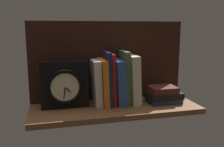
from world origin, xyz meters
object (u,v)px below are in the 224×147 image
(book_red_requiem, at_px, (112,79))
(book_white_catcher, at_px, (97,83))
(book_green_romantic, at_px, (125,77))
(book_navy_bierce, at_px, (108,78))
(book_orange_pandolfini, at_px, (103,82))
(framed_clock, at_px, (65,85))
(book_blue_modern, at_px, (118,82))
(book_stack_side, at_px, (164,95))
(book_cream_twain, at_px, (132,79))

(book_red_requiem, bearing_deg, book_white_catcher, 180.00)
(book_green_romantic, bearing_deg, book_navy_bierce, 180.00)
(book_orange_pandolfini, distance_m, framed_clock, 0.18)
(book_blue_modern, bearing_deg, framed_clock, -179.06)
(framed_clock, bearing_deg, book_blue_modern, 0.94)
(framed_clock, bearing_deg, book_orange_pandolfini, 1.33)
(book_white_catcher, height_order, book_stack_side, book_white_catcher)
(book_white_catcher, height_order, book_red_requiem, book_red_requiem)
(book_red_requiem, distance_m, book_cream_twain, 0.10)
(book_navy_bierce, bearing_deg, book_stack_side, -9.56)
(book_white_catcher, height_order, book_green_romantic, book_green_romantic)
(book_cream_twain, bearing_deg, book_stack_side, -16.96)
(book_stack_side, bearing_deg, book_cream_twain, 163.04)
(book_white_catcher, height_order, book_orange_pandolfini, book_orange_pandolfini)
(book_navy_bierce, height_order, book_blue_modern, book_navy_bierce)
(book_cream_twain, distance_m, framed_clock, 0.33)
(book_red_requiem, distance_m, book_blue_modern, 0.04)
(book_white_catcher, height_order, book_cream_twain, book_cream_twain)
(book_orange_pandolfini, xyz_separation_m, book_red_requiem, (0.04, 0.00, 0.01))
(book_cream_twain, distance_m, book_stack_side, 0.18)
(book_blue_modern, distance_m, book_stack_side, 0.24)
(book_cream_twain, bearing_deg, book_navy_bierce, 180.00)
(book_cream_twain, bearing_deg, book_white_catcher, 180.00)
(book_red_requiem, relative_size, framed_clock, 1.13)
(book_red_requiem, relative_size, book_stack_side, 1.43)
(book_blue_modern, distance_m, book_green_romantic, 0.04)
(book_orange_pandolfini, bearing_deg, book_blue_modern, 0.00)
(book_white_catcher, bearing_deg, book_red_requiem, 0.00)
(book_red_requiem, relative_size, book_cream_twain, 1.04)
(book_navy_bierce, bearing_deg, book_blue_modern, 0.00)
(book_orange_pandolfini, relative_size, framed_clock, 1.01)
(book_red_requiem, xyz_separation_m, book_cream_twain, (0.10, 0.00, -0.01))
(book_blue_modern, bearing_deg, book_green_romantic, 0.00)
(framed_clock, bearing_deg, book_navy_bierce, 1.18)
(book_navy_bierce, distance_m, book_stack_side, 0.29)
(book_orange_pandolfini, height_order, book_green_romantic, book_green_romantic)
(book_orange_pandolfini, distance_m, book_navy_bierce, 0.03)
(book_white_catcher, distance_m, book_stack_side, 0.34)
(book_cream_twain, xyz_separation_m, framed_clock, (-0.33, -0.00, -0.01))
(book_red_requiem, bearing_deg, framed_clock, -178.93)
(book_blue_modern, bearing_deg, book_navy_bierce, 180.00)
(book_white_catcher, xyz_separation_m, book_orange_pandolfini, (0.03, 0.00, 0.00))
(book_cream_twain, bearing_deg, book_green_romantic, 180.00)
(book_white_catcher, height_order, book_navy_bierce, book_navy_bierce)
(book_white_catcher, xyz_separation_m, book_cream_twain, (0.18, 0.00, 0.01))
(book_white_catcher, relative_size, book_cream_twain, 0.92)
(book_cream_twain, relative_size, framed_clock, 1.09)
(book_white_catcher, distance_m, book_green_romantic, 0.14)
(book_navy_bierce, bearing_deg, book_red_requiem, 0.00)
(book_red_requiem, height_order, framed_clock, book_red_requiem)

